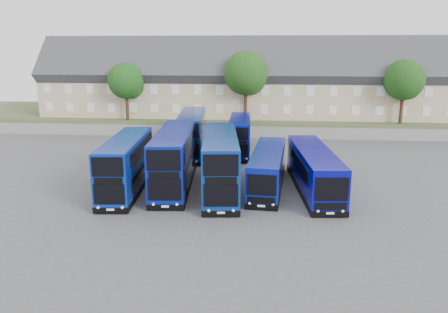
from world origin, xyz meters
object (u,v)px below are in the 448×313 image
dd_front_mid (174,160)px  tree_far (434,76)px  coach_east_a (268,169)px  tree_mid (247,75)px  tree_west (127,82)px  dd_front_left (126,166)px  tree_east (405,81)px

dd_front_mid → tree_far: bearing=39.1°
coach_east_a → tree_mid: 23.61m
dd_front_mid → tree_west: 25.49m
tree_mid → tree_far: bearing=14.0°
tree_west → tree_mid: tree_mid is taller
tree_mid → dd_front_mid: bearing=-102.7°
tree_west → dd_front_left: bearing=-73.5°
dd_front_left → tree_east: (28.90, 24.03, 5.25)m
coach_east_a → tree_west: tree_west is taller
tree_west → coach_east_a: bearing=-49.8°
tree_west → tree_mid: 16.04m
tree_far → coach_east_a: bearing=-128.8°
dd_front_mid → tree_east: size_ratio=1.48×
tree_west → tree_mid: bearing=1.8°
dd_front_left → coach_east_a: dd_front_left is taller
dd_front_mid → tree_east: 34.23m
coach_east_a → tree_far: size_ratio=1.36×
dd_front_left → tree_west: size_ratio=1.45×
dd_front_mid → coach_east_a: 7.90m
coach_east_a → tree_east: size_ratio=1.44×
tree_mid → tree_west: bearing=-178.2°
tree_mid → tree_far: (26.00, 6.50, -0.34)m
coach_east_a → tree_far: bearing=56.1°
coach_east_a → tree_mid: (-2.64, 22.54, 6.51)m
dd_front_left → tree_west: bearing=101.9°
coach_east_a → tree_west: 29.38m
dd_front_mid → tree_mid: (5.20, 23.10, 5.74)m
dd_front_left → coach_east_a: (11.54, 2.00, -0.58)m
dd_front_mid → tree_mid: 24.36m
tree_mid → tree_far: 26.80m
dd_front_mid → coach_east_a: bearing=-0.3°
coach_east_a → dd_front_mid: bearing=-171.0°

